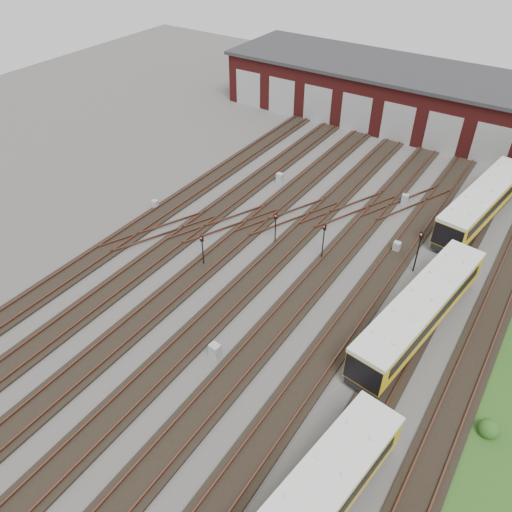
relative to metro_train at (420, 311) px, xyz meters
The scene contains 14 objects.
ground 12.29m from the metro_train, 145.36° to the right, with size 120.00×120.00×0.00m, color #4A4745.
track_network 12.09m from the metro_train, 148.13° to the right, with size 30.40×70.00×0.33m.
maintenance_shed 34.57m from the metro_train, 106.84° to the left, with size 51.00×12.50×6.35m.
metro_train is the anchor object (origin of this frame).
signal_mast_0 16.37m from the metro_train, behind, with size 0.27×0.26×2.82m.
signal_mast_1 9.58m from the metro_train, 158.31° to the left, with size 0.27×0.26×3.28m.
signal_mast_2 13.49m from the metro_train, 166.04° to the left, with size 0.29×0.28×2.90m.
signal_mast_3 6.50m from the metro_train, 110.41° to the left, with size 0.33×0.31×3.70m.
relay_cabinet_0 25.10m from the metro_train, behind, with size 0.52×0.43×0.86m, color #A3A5A8.
relay_cabinet_1 21.65m from the metro_train, 146.29° to the left, with size 0.62×0.52×1.04m, color #A3A5A8.
relay_cabinet_2 13.53m from the metro_train, 136.62° to the right, with size 0.67×0.56×1.12m, color #A3A5A8.
relay_cabinet_3 8.91m from the metro_train, 119.11° to the left, with size 0.56×0.46×0.93m, color #A3A5A8.
relay_cabinet_4 16.43m from the metro_train, 112.80° to the left, with size 0.58×0.48×0.96m, color #A3A5A8.
bush_0 8.08m from the metro_train, 41.32° to the right, with size 1.15×1.15×1.15m, color #204D16.
Camera 1 is at (14.03, -18.48, 24.71)m, focal length 35.00 mm.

